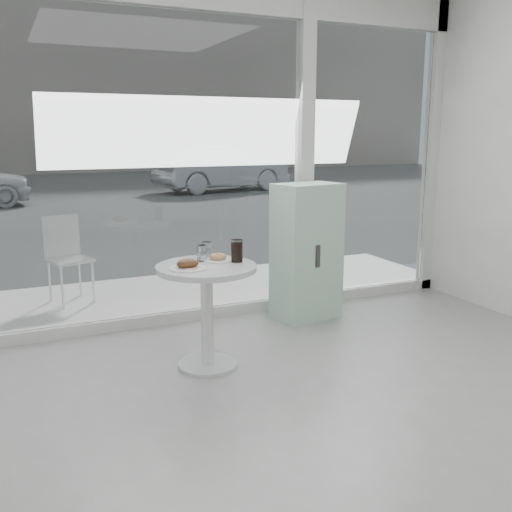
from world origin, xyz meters
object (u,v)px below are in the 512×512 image
main_table (207,295)px  car_silver (223,169)px  water_tumbler_a (202,254)px  patio_chair (67,253)px  water_tumbler_b (207,250)px  cola_glass (237,251)px  plate_fritter (188,265)px  mint_cabinet (307,252)px  plate_donut (218,258)px

main_table → car_silver: (4.85, 12.24, 0.11)m
water_tumbler_a → car_silver: bearing=68.2°
patio_chair → water_tumbler_b: (0.84, -1.78, 0.29)m
patio_chair → cola_glass: 2.28m
patio_chair → plate_fritter: patio_chair is taller
main_table → water_tumbler_a: bearing=82.6°
main_table → water_tumbler_a: 0.31m
plate_fritter → water_tumbler_a: (0.17, 0.21, 0.02)m
water_tumbler_b → water_tumbler_a: bearing=-125.6°
car_silver → water_tumbler_a: size_ratio=34.47×
mint_cabinet → plate_donut: bearing=-159.9°
plate_fritter → water_tumbler_a: water_tumbler_a is taller
water_tumbler_a → water_tumbler_b: 0.13m
water_tumbler_a → plate_donut: bearing=-29.6°
plate_donut → cola_glass: size_ratio=1.31×
water_tumbler_a → main_table: bearing=-97.4°
plate_fritter → water_tumbler_b: water_tumbler_b is taller
car_silver → plate_donut: 13.04m
patio_chair → plate_fritter: 2.20m
car_silver → plate_fritter: bearing=148.2°
mint_cabinet → water_tumbler_a: bearing=-164.4°
main_table → mint_cabinet: size_ratio=0.62×
main_table → mint_cabinet: bearing=30.4°
patio_chair → plate_fritter: size_ratio=3.31×
patio_chair → car_silver: (5.59, 10.20, 0.13)m
mint_cabinet → plate_fritter: (-1.38, -0.78, 0.17)m
plate_fritter → cola_glass: 0.40m
car_silver → plate_fritter: size_ratio=15.74×
main_table → water_tumbler_b: (0.10, 0.26, 0.27)m
water_tumbler_a → plate_fritter: bearing=-129.6°
main_table → car_silver: car_silver is taller
mint_cabinet → cola_glass: size_ratio=7.62×
mint_cabinet → water_tumbler_a: (-1.21, -0.57, 0.20)m
main_table → plate_fritter: size_ratio=3.00×
patio_chair → plate_donut: (0.87, -1.95, 0.26)m
plate_donut → cola_glass: cola_glass is taller
car_silver → water_tumbler_a: car_silver is taller
patio_chair → mint_cabinet: bearing=-49.9°
main_table → plate_donut: 0.28m
car_silver → water_tumbler_b: size_ratio=34.20×
water_tumbler_b → mint_cabinet: bearing=22.2°
plate_donut → water_tumbler_b: 0.17m
mint_cabinet → water_tumbler_b: 1.24m
patio_chair → main_table: bearing=-86.1°
mint_cabinet → plate_fritter: mint_cabinet is taller
water_tumbler_b → plate_fritter: bearing=-128.3°
mint_cabinet → cola_glass: (-0.99, -0.71, 0.22)m
main_table → car_silver: bearing=68.4°
main_table → cola_glass: 0.39m
car_silver → plate_donut: bearing=149.1°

